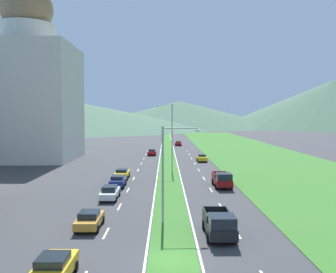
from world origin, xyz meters
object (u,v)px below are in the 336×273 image
car_1 (54,268)px  pickup_truck_1 (222,180)px  car_5 (202,158)px  pickup_truck_0 (219,224)px  car_7 (122,173)px  street_lamp_mid (170,134)px  street_lamp_near (168,167)px  car_4 (152,152)px  car_0 (178,143)px  car_6 (118,181)px  car_3 (90,219)px  car_2 (110,192)px

car_1 → pickup_truck_1: bearing=-26.1°
car_5 → pickup_truck_0: size_ratio=0.79×
car_5 → car_7: size_ratio=0.89×
street_lamp_mid → car_7: street_lamp_mid is taller
street_lamp_near → street_lamp_mid: (0.60, 28.68, 1.37)m
pickup_truck_1 → car_4: bearing=-165.2°
pickup_truck_0 → pickup_truck_1: bearing=170.9°
car_0 → pickup_truck_0: bearing=0.1°
car_1 → car_6: size_ratio=1.01×
car_0 → pickup_truck_0: (0.19, -87.07, 0.27)m
car_0 → car_3: 85.28m
street_lamp_mid → car_2: bearing=-109.6°
car_1 → pickup_truck_1: (13.35, 27.25, 0.21)m
car_2 → pickup_truck_1: pickup_truck_1 is taller
car_1 → car_6: 27.66m
street_lamp_near → pickup_truck_1: size_ratio=1.52×
car_2 → car_6: size_ratio=1.14×
car_3 → car_6: bearing=-0.1°
car_0 → pickup_truck_1: pickup_truck_1 is taller
car_5 → car_7: bearing=-33.6°
car_1 → car_3: bearing=0.1°
car_0 → car_7: size_ratio=0.98×
street_lamp_near → car_7: size_ratio=1.72×
car_6 → pickup_truck_0: size_ratio=0.78×
car_3 → car_7: 24.22m
street_lamp_mid → pickup_truck_1: street_lamp_mid is taller
street_lamp_mid → car_2: 21.22m
car_4 → street_lamp_mid: bearing=-171.6°
street_lamp_mid → car_0: size_ratio=2.34×
street_lamp_near → car_1: 13.52m
street_lamp_mid → car_1: (-6.92, -39.92, -5.43)m
pickup_truck_0 → pickup_truck_1: size_ratio=1.00×
car_1 → car_7: (-0.16, 34.11, -0.03)m
car_0 → street_lamp_mid: bearing=-3.2°
street_lamp_mid → car_1: 40.88m
street_lamp_mid → car_6: bearing=-119.4°
pickup_truck_1 → car_6: bearing=-91.8°
car_5 → car_6: bearing=-26.5°
car_2 → car_3: (-0.08, -10.71, -0.03)m
car_2 → car_7: (-0.21, 13.51, -0.01)m
car_1 → car_7: 34.11m
car_1 → pickup_truck_0: pickup_truck_0 is taller
car_0 → car_1: car_1 is taller
car_1 → car_4: bearing=-2.6°
street_lamp_mid → car_4: bearing=98.4°
car_3 → car_6: 17.78m
car_7 → car_2: bearing=-179.1°
car_4 → car_5: bearing=-139.2°
car_4 → pickup_truck_0: size_ratio=0.83×
street_lamp_mid → car_6: street_lamp_mid is taller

